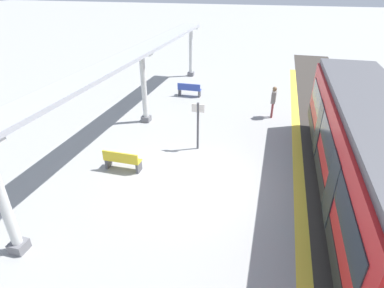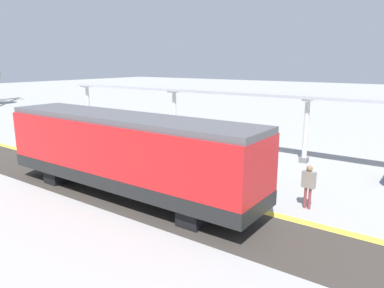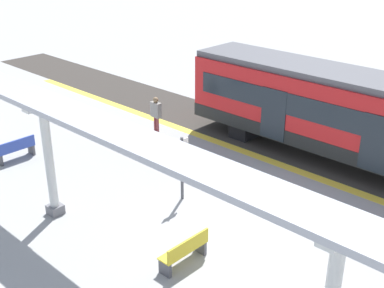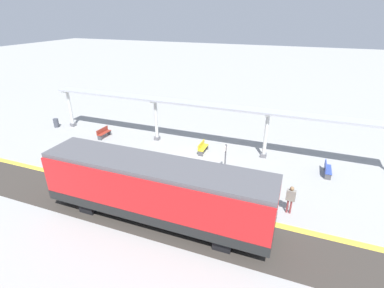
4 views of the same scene
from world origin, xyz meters
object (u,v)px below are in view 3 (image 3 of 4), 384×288
Objects in this scene: train_near_carriage at (340,115)px; canopy_pillar_second at (49,161)px; platform_info_sign at (182,162)px; passenger_waiting_near_edge at (156,112)px; bench_near_end at (185,251)px; bench_far_end at (16,149)px.

canopy_pillar_second is at bearing -24.66° from train_near_carriage.
passenger_waiting_near_edge is (-3.07, -4.56, -0.23)m from platform_info_sign.
passenger_waiting_near_edge is (-5.54, -7.08, 0.65)m from bench_near_end.
bench_far_end is 0.68× the size of platform_info_sign.
bench_near_end is at bearing 45.72° from platform_info_sign.
platform_info_sign is (6.18, -2.18, -0.50)m from train_near_carriage.
canopy_pillar_second reaches higher than passenger_waiting_near_edge.
bench_near_end is 1.00× the size of bench_far_end.
bench_near_end is 9.26m from bench_far_end.
passenger_waiting_near_edge is at bearing -65.22° from train_near_carriage.
canopy_pillar_second reaches higher than bench_near_end.
canopy_pillar_second is at bearing -78.64° from bench_near_end.
canopy_pillar_second is (9.60, -4.41, 0.02)m from train_near_carriage.
bench_near_end is at bearing 52.00° from passenger_waiting_near_edge.
train_near_carriage reaches higher than bench_far_end.
platform_info_sign is (-2.46, -2.53, 0.89)m from bench_near_end.
platform_info_sign reaches higher than bench_near_end.
bench_far_end is at bearing -71.45° from platform_info_sign.
canopy_pillar_second is 5.05m from bench_near_end.
bench_near_end is (8.64, 0.35, -1.39)m from train_near_carriage.
train_near_carriage is 7.08× the size of passenger_waiting_near_edge.
passenger_waiting_near_edge reaches higher than bench_far_end.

